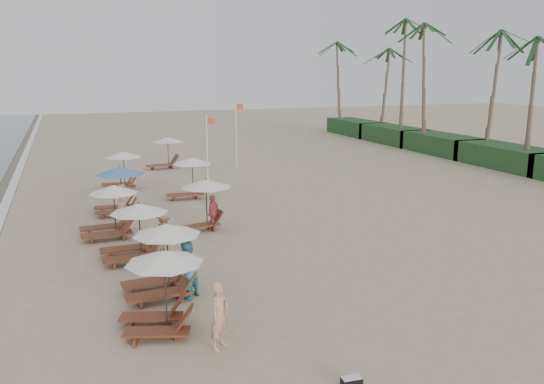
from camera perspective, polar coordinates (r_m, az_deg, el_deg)
name	(u,v)px	position (r m, az deg, el deg)	size (l,w,h in m)	color
ground	(316,270)	(19.99, 4.54, -7.99)	(160.00, 160.00, 0.00)	tan
shrub_hedge	(508,157)	(43.90, 22.96, 3.34)	(3.20, 53.00, 1.60)	#193D1C
palm_row	(509,27)	(44.16, 23.07, 15.27)	(7.00, 52.00, 12.30)	brown
lounger_station_0	(159,290)	(15.42, -11.53, -9.79)	(2.39, 2.15, 2.27)	brown
lounger_station_1	(160,263)	(17.84, -11.41, -7.10)	(2.57, 2.13, 2.30)	brown
lounger_station_2	(133,234)	(21.37, -14.07, -4.18)	(2.61, 2.16, 2.13)	brown
lounger_station_3	(108,214)	(24.61, -16.44, -2.15)	(2.57, 2.06, 2.21)	brown
lounger_station_4	(117,189)	(28.23, -15.57, 0.29)	(2.63, 2.42, 2.34)	brown
lounger_station_5	(120,171)	(34.15, -15.25, 2.13)	(2.49, 2.17, 2.26)	brown
inland_station_0	(203,199)	(24.68, -7.09, -0.72)	(2.68, 2.24, 2.22)	brown
inland_station_1	(189,175)	(30.95, -8.49, 1.77)	(2.78, 2.24, 2.22)	brown
inland_station_2	(165,151)	(40.82, -10.91, 4.17)	(2.87, 2.24, 2.22)	brown
beachgoer_near	(219,315)	(14.44, -5.39, -12.46)	(0.65, 0.43, 1.78)	tan
beachgoer_mid_a	(186,270)	(17.47, -8.74, -7.94)	(0.89, 0.70, 1.84)	teal
beachgoer_mid_b	(164,232)	(21.94, -10.96, -4.05)	(1.07, 0.61, 1.65)	#8D6947
beachgoer_far_a	(213,212)	(24.73, -6.03, -2.09)	(0.93, 0.39, 1.59)	#BD4B55
beachgoer_far_b	(122,198)	(28.45, -15.08, -0.62)	(0.74, 0.48, 1.51)	tan
duffel_bag	(351,382)	(13.25, 8.13, -18.70)	(0.47, 0.26, 0.26)	black
flag_pole_near	(208,144)	(35.64, -6.60, 4.86)	(0.59, 0.08, 4.19)	silver
flag_pole_far	(237,131)	(40.24, -3.64, 6.22)	(0.60, 0.08, 4.80)	silver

